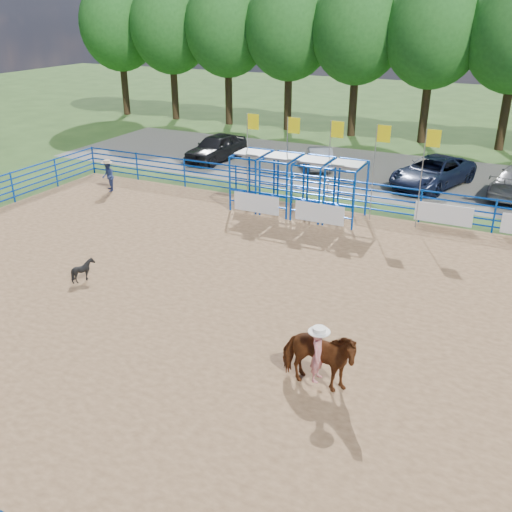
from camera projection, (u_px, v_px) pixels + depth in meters
name	position (u px, v px, depth m)	size (l,w,h in m)	color
ground	(258.00, 308.00, 17.88)	(120.00, 120.00, 0.00)	#3C5E25
arena_dirt	(258.00, 308.00, 17.88)	(30.00, 20.00, 0.02)	#9A734D
gravel_strip	(389.00, 174.00, 31.86)	(40.00, 10.00, 0.01)	slate
horse_and_rider	(318.00, 356.00, 13.82)	(2.03, 0.93, 2.41)	#5F2D13
calf	(83.00, 270.00, 19.48)	(0.63, 0.71, 0.78)	black
spectator_cowboy	(108.00, 176.00, 28.70)	(0.92, 0.93, 1.57)	navy
car_a	(216.00, 147.00, 34.38)	(1.87, 4.65, 1.59)	black
car_b	(320.00, 157.00, 32.96)	(1.31, 3.75, 1.24)	#919599
car_c	(433.00, 172.00, 29.50)	(2.52, 5.45, 1.52)	#151C35
perimeter_fence	(258.00, 287.00, 17.58)	(30.10, 20.10, 1.50)	#0842BB
chute_assembly	(305.00, 187.00, 25.39)	(19.32, 2.41, 4.20)	#0842BB
treeline	(435.00, 24.00, 36.21)	(56.40, 6.40, 11.24)	#3F2B19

